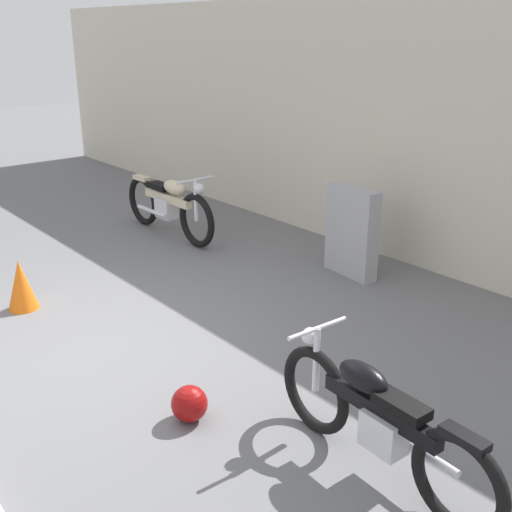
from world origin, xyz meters
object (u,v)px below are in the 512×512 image
traffic_cone (21,285)px  motorcycle_black (378,420)px  motorcycle_cream (169,204)px  helmet (189,404)px  stone_marker (352,232)px

traffic_cone → motorcycle_black: motorcycle_black is taller
motorcycle_cream → helmet: bearing=-31.6°
stone_marker → motorcycle_black: 3.66m
stone_marker → helmet: size_ratio=3.84×
traffic_cone → motorcycle_cream: size_ratio=0.26×
stone_marker → traffic_cone: stone_marker is taller
helmet → traffic_cone: traffic_cone is taller
motorcycle_cream → motorcycle_black: 5.58m
stone_marker → motorcycle_cream: 2.87m
motorcycle_cream → motorcycle_black: motorcycle_cream is taller
motorcycle_cream → motorcycle_black: bearing=-19.1°
stone_marker → motorcycle_cream: stone_marker is taller
traffic_cone → motorcycle_black: size_ratio=0.29×
helmet → traffic_cone: 2.86m
helmet → traffic_cone: size_ratio=0.52×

